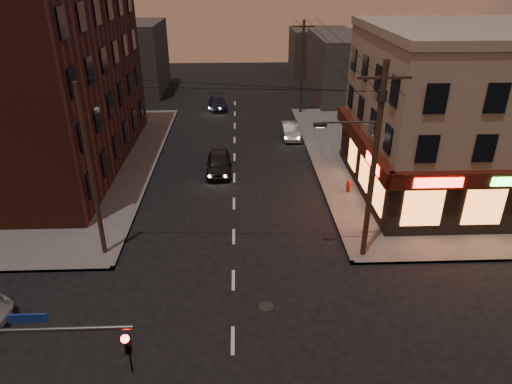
{
  "coord_description": "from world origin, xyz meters",
  "views": [
    {
      "loc": [
        0.4,
        -14.0,
        13.71
      ],
      "look_at": [
        1.23,
        7.18,
        3.2
      ],
      "focal_mm": 32.0,
      "sensor_mm": 36.0,
      "label": 1
    }
  ],
  "objects_px": {
    "fire_hydrant": "(348,186)",
    "sedan_near": "(219,163)",
    "sedan_mid": "(290,130)",
    "sedan_far": "(218,103)"
  },
  "relations": [
    {
      "from": "fire_hydrant",
      "to": "sedan_near",
      "type": "bearing_deg",
      "value": 155.91
    },
    {
      "from": "sedan_mid",
      "to": "fire_hydrant",
      "type": "distance_m",
      "value": 11.66
    },
    {
      "from": "sedan_mid",
      "to": "fire_hydrant",
      "type": "bearing_deg",
      "value": -78.55
    },
    {
      "from": "sedan_mid",
      "to": "fire_hydrant",
      "type": "xyz_separation_m",
      "value": [
        2.67,
        -11.35,
        -0.06
      ]
    },
    {
      "from": "sedan_mid",
      "to": "fire_hydrant",
      "type": "height_order",
      "value": "sedan_mid"
    },
    {
      "from": "sedan_near",
      "to": "fire_hydrant",
      "type": "height_order",
      "value": "sedan_near"
    },
    {
      "from": "sedan_far",
      "to": "fire_hydrant",
      "type": "distance_m",
      "value": 22.86
    },
    {
      "from": "sedan_mid",
      "to": "sedan_far",
      "type": "relative_size",
      "value": 0.93
    },
    {
      "from": "sedan_mid",
      "to": "sedan_far",
      "type": "distance_m",
      "value": 11.64
    },
    {
      "from": "sedan_near",
      "to": "sedan_mid",
      "type": "height_order",
      "value": "sedan_near"
    }
  ]
}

